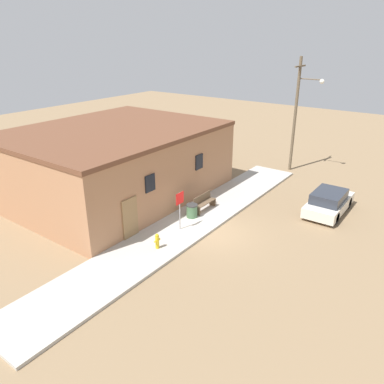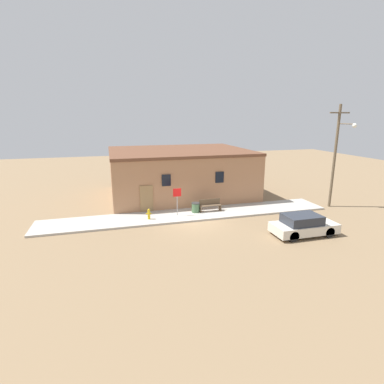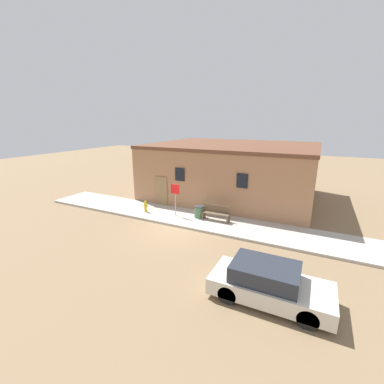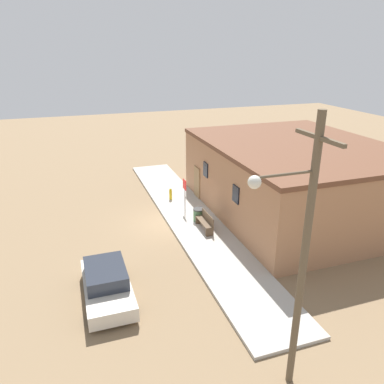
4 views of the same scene
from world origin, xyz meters
TOP-DOWN VIEW (x-y plane):
  - ground_plane at (0.00, 0.00)m, footprint 80.00×80.00m
  - sidewalk at (0.00, 1.48)m, footprint 21.76×2.96m
  - brick_building at (0.76, 7.89)m, footprint 12.57×9.99m
  - fire_hydrant at (-3.07, 1.11)m, footprint 0.38×0.18m
  - stop_sign at (-0.93, 1.41)m, footprint 0.61×0.06m
  - bench at (1.75, 1.74)m, footprint 1.70×0.44m
  - trash_bin at (0.59, 1.75)m, footprint 0.63×0.63m
  - utility_pole at (11.87, 0.52)m, footprint 1.80×1.89m
  - parked_car at (5.94, -4.09)m, footprint 4.07×1.80m

SIDE VIEW (x-z plane):
  - ground_plane at x=0.00m, z-range 0.00..0.00m
  - sidewalk at x=0.00m, z-range 0.00..0.14m
  - trash_bin at x=0.59m, z-range 0.14..0.89m
  - fire_hydrant at x=-3.07m, z-range 0.14..0.91m
  - bench at x=1.75m, z-range 0.14..1.07m
  - parked_car at x=5.94m, z-range -0.03..1.31m
  - stop_sign at x=-0.93m, z-range 0.53..2.58m
  - brick_building at x=0.76m, z-range 0.00..4.30m
  - utility_pole at x=11.87m, z-range 0.40..8.61m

